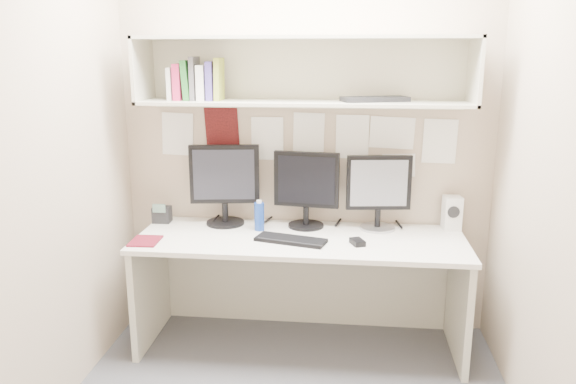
# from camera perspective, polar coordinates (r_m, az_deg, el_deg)

# --- Properties ---
(wall_back) EXTENTS (2.40, 0.02, 2.60)m
(wall_back) POSITION_cam_1_polar(r_m,az_deg,el_deg) (3.65, 1.81, 5.72)
(wall_back) COLOR tan
(wall_back) RESTS_ON ground
(wall_front) EXTENTS (2.40, 0.02, 2.60)m
(wall_front) POSITION_cam_1_polar(r_m,az_deg,el_deg) (1.71, -3.47, -3.92)
(wall_front) COLOR tan
(wall_front) RESTS_ON ground
(wall_left) EXTENTS (0.02, 2.00, 2.60)m
(wall_left) POSITION_cam_1_polar(r_m,az_deg,el_deg) (3.04, -23.05, 2.92)
(wall_left) COLOR tan
(wall_left) RESTS_ON ground
(wall_right) EXTENTS (0.02, 2.00, 2.60)m
(wall_right) POSITION_cam_1_polar(r_m,az_deg,el_deg) (2.81, 25.30, 1.87)
(wall_right) COLOR tan
(wall_right) RESTS_ON ground
(desk) EXTENTS (2.00, 0.70, 0.73)m
(desk) POSITION_cam_1_polar(r_m,az_deg,el_deg) (3.57, 1.25, -10.11)
(desk) COLOR silver
(desk) RESTS_ON floor
(overhead_hutch) EXTENTS (2.00, 0.38, 0.40)m
(overhead_hutch) POSITION_cam_1_polar(r_m,az_deg,el_deg) (3.47, 1.68, 12.26)
(overhead_hutch) COLOR beige
(overhead_hutch) RESTS_ON wall_back
(pinned_papers) EXTENTS (1.92, 0.01, 0.48)m
(pinned_papers) POSITION_cam_1_polar(r_m,az_deg,el_deg) (3.65, 1.80, 4.93)
(pinned_papers) COLOR white
(pinned_papers) RESTS_ON wall_back
(monitor_left) EXTENTS (0.45, 0.25, 0.52)m
(monitor_left) POSITION_cam_1_polar(r_m,az_deg,el_deg) (3.65, -6.46, 1.01)
(monitor_left) COLOR black
(monitor_left) RESTS_ON desk
(monitor_center) EXTENTS (0.42, 0.23, 0.49)m
(monitor_center) POSITION_cam_1_polar(r_m,az_deg,el_deg) (3.58, 1.87, 0.55)
(monitor_center) COLOR black
(monitor_center) RESTS_ON desk
(monitor_right) EXTENTS (0.41, 0.22, 0.47)m
(monitor_right) POSITION_cam_1_polar(r_m,az_deg,el_deg) (3.57, 9.19, 0.26)
(monitor_right) COLOR #A5A5AA
(monitor_right) RESTS_ON desk
(keyboard) EXTENTS (0.44, 0.25, 0.02)m
(keyboard) POSITION_cam_1_polar(r_m,az_deg,el_deg) (3.35, 0.28, -4.89)
(keyboard) COLOR black
(keyboard) RESTS_ON desk
(mouse) EXTENTS (0.10, 0.12, 0.03)m
(mouse) POSITION_cam_1_polar(r_m,az_deg,el_deg) (3.32, 7.07, -5.07)
(mouse) COLOR black
(mouse) RESTS_ON desk
(speaker) EXTENTS (0.12, 0.12, 0.21)m
(speaker) POSITION_cam_1_polar(r_m,az_deg,el_deg) (3.70, 16.31, -2.05)
(speaker) COLOR silver
(speaker) RESTS_ON desk
(blue_bottle) EXTENTS (0.06, 0.06, 0.20)m
(blue_bottle) POSITION_cam_1_polar(r_m,az_deg,el_deg) (3.54, -2.94, -2.46)
(blue_bottle) COLOR navy
(blue_bottle) RESTS_ON desk
(maroon_notebook) EXTENTS (0.17, 0.21, 0.01)m
(maroon_notebook) POSITION_cam_1_polar(r_m,az_deg,el_deg) (3.45, -14.30, -4.85)
(maroon_notebook) COLOR #5D101D
(maroon_notebook) RESTS_ON desk
(desk_phone) EXTENTS (0.12, 0.11, 0.14)m
(desk_phone) POSITION_cam_1_polar(r_m,az_deg,el_deg) (3.81, -12.69, -2.22)
(desk_phone) COLOR black
(desk_phone) RESTS_ON desk
(book_stack) EXTENTS (0.32, 0.16, 0.26)m
(book_stack) POSITION_cam_1_polar(r_m,az_deg,el_deg) (3.53, -9.28, 11.07)
(book_stack) COLOR beige
(book_stack) RESTS_ON overhead_hutch
(hutch_tray) EXTENTS (0.42, 0.27, 0.03)m
(hutch_tray) POSITION_cam_1_polar(r_m,az_deg,el_deg) (3.43, 8.82, 9.31)
(hutch_tray) COLOR black
(hutch_tray) RESTS_ON overhead_hutch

